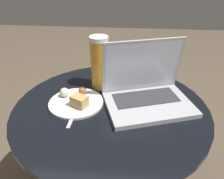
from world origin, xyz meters
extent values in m
cylinder|color=#515156|center=(0.00, 0.00, 0.24)|extent=(0.08, 0.08, 0.46)
cylinder|color=black|center=(0.00, 0.00, 0.48)|extent=(0.75, 0.75, 0.02)
cube|color=#B2B2B7|center=(0.15, 0.01, 0.50)|extent=(0.37, 0.31, 0.02)
cube|color=#333338|center=(0.13, 0.04, 0.51)|extent=(0.27, 0.18, 0.00)
cube|color=#B2B2B7|center=(0.12, 0.10, 0.62)|extent=(0.32, 0.14, 0.22)
cube|color=silver|center=(0.12, 0.10, 0.62)|extent=(0.29, 0.12, 0.20)
cylinder|color=gold|center=(-0.06, 0.15, 0.59)|extent=(0.08, 0.08, 0.21)
cylinder|color=white|center=(-0.06, 0.15, 0.71)|extent=(0.08, 0.08, 0.02)
cylinder|color=silver|center=(-0.14, 0.01, 0.49)|extent=(0.21, 0.21, 0.01)
cube|color=tan|center=(-0.12, -0.02, 0.52)|extent=(0.07, 0.07, 0.04)
sphere|color=beige|center=(-0.19, 0.04, 0.52)|extent=(0.04, 0.04, 0.04)
sphere|color=#9E5B38|center=(-0.12, 0.06, 0.51)|extent=(0.03, 0.03, 0.03)
cube|color=silver|center=(-0.13, -0.09, 0.49)|extent=(0.01, 0.11, 0.01)
cube|color=silver|center=(-0.13, -0.01, 0.49)|extent=(0.03, 0.05, 0.01)
camera|label=1|loc=(0.07, -0.69, 0.97)|focal=35.00mm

